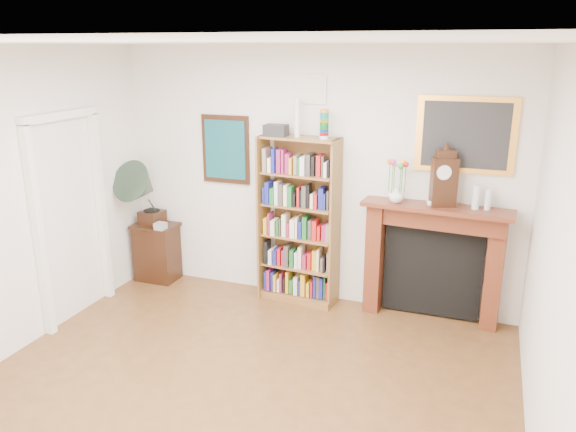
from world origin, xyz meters
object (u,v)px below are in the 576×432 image
object	(u,v)px
gramophone	(143,189)
cd_stack	(160,226)
fireplace	(434,252)
mantel_clock	(444,179)
side_cabinet	(157,252)
bottle_left	(476,197)
bookshelf	(298,212)
flower_vase	(396,194)
teacup	(431,203)
bottle_right	(488,200)

from	to	relation	value
gramophone	cd_stack	bearing A→B (deg)	-2.13
fireplace	cd_stack	bearing A→B (deg)	-171.43
mantel_clock	side_cabinet	bearing A→B (deg)	159.07
side_cabinet	cd_stack	distance (m)	0.45
bottle_left	bookshelf	bearing A→B (deg)	-179.71
bottle_left	mantel_clock	bearing A→B (deg)	-179.47
fireplace	flower_vase	bearing A→B (deg)	-166.05
fireplace	mantel_clock	world-z (taller)	mantel_clock
gramophone	teacup	world-z (taller)	gramophone
bookshelf	bottle_right	distance (m)	1.96
bottle_right	side_cabinet	bearing A→B (deg)	-179.06
flower_vase	cd_stack	bearing A→B (deg)	-176.40
mantel_clock	gramophone	bearing A→B (deg)	160.85
cd_stack	bottle_right	size ratio (longest dim) A/B	0.60
fireplace	bottle_left	world-z (taller)	bottle_left
cd_stack	flower_vase	bearing A→B (deg)	3.60
mantel_clock	bottle_left	xyz separation A→B (m)	(0.31, 0.00, -0.15)
flower_vase	fireplace	bearing A→B (deg)	9.80
bookshelf	cd_stack	distance (m)	1.69
bookshelf	cd_stack	size ratio (longest dim) A/B	17.90
mantel_clock	bottle_right	size ratio (longest dim) A/B	2.83
gramophone	teacup	distance (m)	3.28
bottle_left	side_cabinet	bearing A→B (deg)	-179.29
bottle_left	flower_vase	bearing A→B (deg)	-178.94
gramophone	bottle_right	distance (m)	3.82
mantel_clock	teacup	xyz separation A→B (m)	(-0.11, -0.04, -0.24)
bookshelf	bottle_left	world-z (taller)	bookshelf
bookshelf	bottle_right	bearing A→B (deg)	6.60
gramophone	flower_vase	distance (m)	2.94
cd_stack	bottle_left	bearing A→B (deg)	3.04
flower_vase	teacup	world-z (taller)	flower_vase
side_cabinet	flower_vase	distance (m)	3.04
fireplace	bottle_left	xyz separation A→B (m)	(0.36, -0.06, 0.63)
bookshelf	teacup	size ratio (longest dim) A/B	28.10
gramophone	flower_vase	size ratio (longest dim) A/B	4.97
side_cabinet	bottle_left	size ratio (longest dim) A/B	2.96
side_cabinet	mantel_clock	bearing A→B (deg)	0.49
flower_vase	bottle_right	size ratio (longest dim) A/B	0.83
fireplace	gramophone	world-z (taller)	gramophone
fireplace	flower_vase	world-z (taller)	flower_vase
flower_vase	teacup	size ratio (longest dim) A/B	2.17
teacup	bottle_right	size ratio (longest dim) A/B	0.38
fireplace	teacup	size ratio (longest dim) A/B	19.72
bookshelf	mantel_clock	bearing A→B (deg)	6.08
gramophone	flower_vase	xyz separation A→B (m)	(2.93, 0.14, 0.16)
gramophone	teacup	bearing A→B (deg)	8.35
bookshelf	mantel_clock	size ratio (longest dim) A/B	3.79
flower_vase	bottle_left	distance (m)	0.77
bookshelf	bottle_right	size ratio (longest dim) A/B	10.74
cd_stack	bottle_left	distance (m)	3.54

